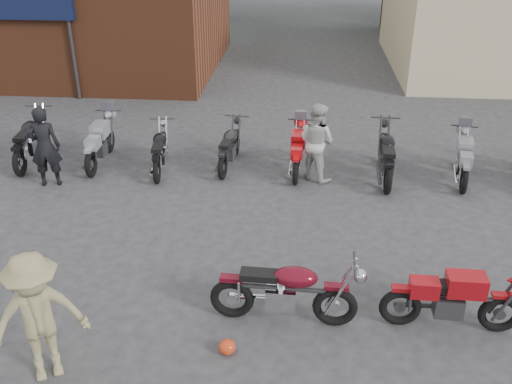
# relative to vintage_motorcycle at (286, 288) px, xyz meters

# --- Properties ---
(ground) EXTENTS (90.00, 90.00, 0.00)m
(ground) POSITION_rel_vintage_motorcycle_xyz_m (-0.13, 0.13, -0.60)
(ground) COLOR #2F2F31
(brick_building) EXTENTS (12.00, 8.00, 4.00)m
(brick_building) POSITION_rel_vintage_motorcycle_xyz_m (-9.13, 14.13, 1.40)
(brick_building) COLOR brown
(brick_building) RESTS_ON ground
(vintage_motorcycle) EXTENTS (2.09, 0.76, 1.20)m
(vintage_motorcycle) POSITION_rel_vintage_motorcycle_xyz_m (0.00, 0.00, 0.00)
(vintage_motorcycle) COLOR #5B0B18
(vintage_motorcycle) RESTS_ON ground
(sportbike) EXTENTS (1.92, 0.67, 1.11)m
(sportbike) POSITION_rel_vintage_motorcycle_xyz_m (2.37, 0.05, -0.04)
(sportbike) COLOR #9C0D14
(sportbike) RESTS_ON ground
(helmet) EXTENTS (0.29, 0.29, 0.21)m
(helmet) POSITION_rel_vintage_motorcycle_xyz_m (-0.76, -0.74, -0.49)
(helmet) COLOR red
(helmet) RESTS_ON ground
(person_dark) EXTENTS (0.73, 0.56, 1.77)m
(person_dark) POSITION_rel_vintage_motorcycle_xyz_m (-5.27, 4.11, 0.29)
(person_dark) COLOR black
(person_dark) RESTS_ON ground
(person_light) EXTENTS (1.06, 1.03, 1.73)m
(person_light) POSITION_rel_vintage_motorcycle_xyz_m (0.46, 4.93, 0.27)
(person_light) COLOR #B8B8B3
(person_light) RESTS_ON ground
(person_tan) EXTENTS (1.37, 1.17, 1.83)m
(person_tan) POSITION_rel_vintage_motorcycle_xyz_m (-3.02, -1.32, 0.32)
(person_tan) COLOR #94895B
(person_tan) RESTS_ON ground
(row_bike_0) EXTENTS (0.90, 2.13, 1.20)m
(row_bike_0) POSITION_rel_vintage_motorcycle_xyz_m (-6.19, 5.27, 0.00)
(row_bike_0) COLOR black
(row_bike_0) RESTS_ON ground
(row_bike_1) EXTENTS (0.70, 1.97, 1.13)m
(row_bike_1) POSITION_rel_vintage_motorcycle_xyz_m (-4.53, 5.31, -0.03)
(row_bike_1) COLOR #9A9DA8
(row_bike_1) RESTS_ON ground
(row_bike_2) EXTENTS (0.81, 1.89, 1.06)m
(row_bike_2) POSITION_rel_vintage_motorcycle_xyz_m (-3.06, 5.07, -0.07)
(row_bike_2) COLOR black
(row_bike_2) RESTS_ON ground
(row_bike_3) EXTENTS (0.78, 1.88, 1.06)m
(row_bike_3) POSITION_rel_vintage_motorcycle_xyz_m (-1.51, 5.40, -0.07)
(row_bike_3) COLOR black
(row_bike_3) RESTS_ON ground
(row_bike_4) EXTENTS (0.68, 1.86, 1.06)m
(row_bike_4) POSITION_rel_vintage_motorcycle_xyz_m (0.06, 5.27, -0.07)
(row_bike_4) COLOR red
(row_bike_4) RESTS_ON ground
(row_bike_5) EXTENTS (0.78, 2.12, 1.21)m
(row_bike_5) POSITION_rel_vintage_motorcycle_xyz_m (2.00, 5.09, 0.01)
(row_bike_5) COLOR black
(row_bike_5) RESTS_ON ground
(row_bike_6) EXTENTS (0.92, 1.93, 1.07)m
(row_bike_6) POSITION_rel_vintage_motorcycle_xyz_m (3.68, 5.13, -0.06)
(row_bike_6) COLOR gray
(row_bike_6) RESTS_ON ground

